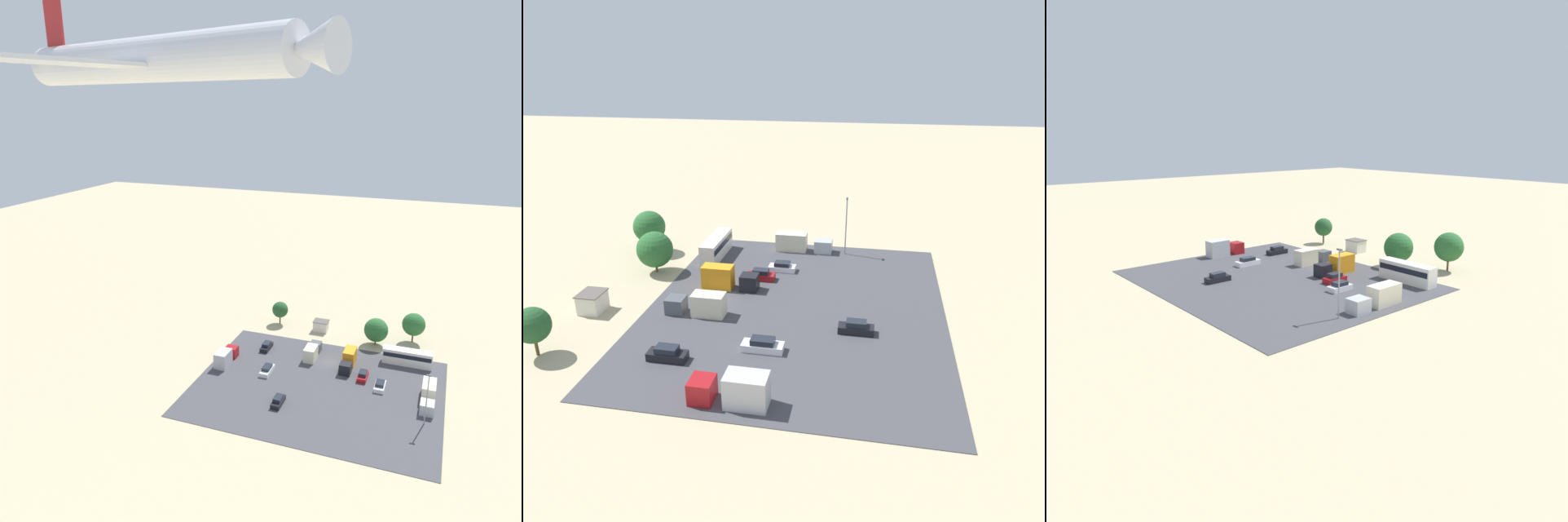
% 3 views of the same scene
% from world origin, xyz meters
% --- Properties ---
extents(ground_plane, '(400.00, 400.00, 0.00)m').
position_xyz_m(ground_plane, '(0.00, 0.00, 0.00)').
color(ground_plane, tan).
extents(parking_lot_surface, '(47.41, 38.17, 0.08)m').
position_xyz_m(parking_lot_surface, '(0.00, 10.95, 0.04)').
color(parking_lot_surface, '#424247').
rests_on(parking_lot_surface, ground).
extents(shed_building, '(3.61, 3.04, 2.62)m').
position_xyz_m(shed_building, '(5.82, -14.79, 1.32)').
color(shed_building, silver).
rests_on(shed_building, ground).
extents(bus, '(10.27, 2.47, 3.33)m').
position_xyz_m(bus, '(-15.56, -4.84, 1.88)').
color(bus, silver).
rests_on(bus, ground).
extents(parked_car_0, '(1.94, 4.08, 1.45)m').
position_xyz_m(parked_car_0, '(-11.52, 6.90, 0.68)').
color(parked_car_0, silver).
rests_on(parked_car_0, ground).
extents(parked_car_1, '(1.85, 4.71, 1.53)m').
position_xyz_m(parked_car_1, '(11.24, 8.96, 0.72)').
color(parked_car_1, silver).
rests_on(parked_car_1, ground).
extents(parked_car_2, '(1.81, 4.10, 1.60)m').
position_xyz_m(parked_car_2, '(-7.74, 4.39, 0.75)').
color(parked_car_2, maroon).
rests_on(parked_car_2, ground).
extents(parked_car_3, '(1.70, 4.26, 1.58)m').
position_xyz_m(parked_car_3, '(5.39, 19.04, 0.74)').
color(parked_car_3, black).
rests_on(parked_car_3, ground).
extents(parked_car_4, '(1.77, 4.33, 1.62)m').
position_xyz_m(parked_car_4, '(14.92, -0.83, 0.75)').
color(parked_car_4, black).
rests_on(parked_car_4, ground).
extents(parked_truck_0, '(2.59, 7.63, 3.33)m').
position_xyz_m(parked_truck_0, '(20.90, 8.37, 1.60)').
color(parked_truck_0, maroon).
rests_on(parked_truck_0, ground).
extents(parked_truck_1, '(2.37, 7.63, 2.94)m').
position_xyz_m(parked_truck_1, '(4.28, -0.85, 1.43)').
color(parked_truck_1, '#4C5156').
rests_on(parked_truck_1, ground).
extents(parked_truck_2, '(2.47, 9.39, 3.04)m').
position_xyz_m(parked_truck_2, '(-20.59, 8.33, 1.47)').
color(parked_truck_2, '#ADB2B7').
rests_on(parked_truck_2, ground).
extents(parked_truck_3, '(2.31, 7.96, 3.26)m').
position_xyz_m(parked_truck_3, '(-3.98, 0.33, 1.57)').
color(parked_truck_3, black).
rests_on(parked_truck_3, ground).
extents(tree_near_shed, '(5.47, 5.47, 6.40)m').
position_xyz_m(tree_near_shed, '(-7.78, -11.98, 3.66)').
color(tree_near_shed, brown).
rests_on(tree_near_shed, ground).
extents(tree_apron_mid, '(5.28, 5.28, 7.09)m').
position_xyz_m(tree_apron_mid, '(-15.69, -16.37, 4.44)').
color(tree_apron_mid, brown).
rests_on(tree_apron_mid, ground).
extents(tree_apron_far, '(4.01, 4.01, 5.75)m').
position_xyz_m(tree_apron_far, '(16.59, -15.37, 3.74)').
color(tree_apron_far, brown).
rests_on(tree_apron_far, ground).
extents(light_pole_lot_centre, '(0.90, 0.28, 9.62)m').
position_xyz_m(light_pole_lot_centre, '(-20.40, 15.83, 5.33)').
color(light_pole_lot_centre, gray).
rests_on(light_pole_lot_centre, ground).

